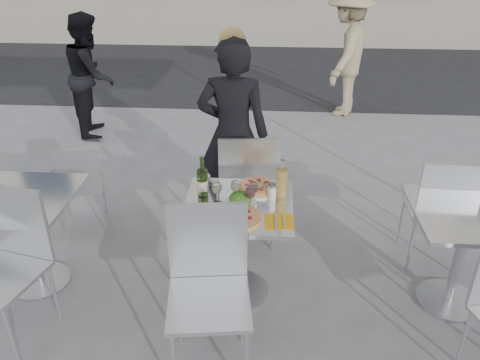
# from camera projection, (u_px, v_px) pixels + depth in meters

# --- Properties ---
(ground) EXTENTS (80.00, 80.00, 0.00)m
(ground) POSITION_uv_depth(u_px,v_px,m) (239.00, 291.00, 3.44)
(ground) COLOR slate
(street_asphalt) EXTENTS (24.00, 5.00, 0.00)m
(street_asphalt) POSITION_uv_depth(u_px,v_px,m) (263.00, 68.00, 9.18)
(street_asphalt) COLOR black
(street_asphalt) RESTS_ON ground
(main_table) EXTENTS (0.72, 0.72, 0.75)m
(main_table) POSITION_uv_depth(u_px,v_px,m) (238.00, 230.00, 3.19)
(main_table) COLOR #B7BABF
(main_table) RESTS_ON ground
(side_table_left) EXTENTS (0.72, 0.72, 0.75)m
(side_table_left) POSITION_uv_depth(u_px,v_px,m) (26.00, 222.00, 3.28)
(side_table_left) COLOR #B7BABF
(side_table_left) RESTS_ON ground
(side_table_right) EXTENTS (0.72, 0.72, 0.75)m
(side_table_right) POSITION_uv_depth(u_px,v_px,m) (464.00, 239.00, 3.10)
(side_table_right) COLOR #B7BABF
(side_table_right) RESTS_ON ground
(chair_far) EXTENTS (0.50, 0.51, 1.01)m
(chair_far) POSITION_uv_depth(u_px,v_px,m) (249.00, 181.00, 3.70)
(chair_far) COLOR silver
(chair_far) RESTS_ON ground
(chair_near) EXTENTS (0.52, 0.53, 1.01)m
(chair_near) POSITION_uv_depth(u_px,v_px,m) (209.00, 277.00, 2.66)
(chair_near) COLOR silver
(chair_near) RESTS_ON ground
(side_chair_lfar) EXTENTS (0.47, 0.48, 0.82)m
(side_chair_lfar) POSITION_uv_depth(u_px,v_px,m) (79.00, 181.00, 3.94)
(side_chair_lfar) COLOR silver
(side_chair_lfar) RESTS_ON ground
(side_chair_lnear) EXTENTS (0.56, 0.57, 1.01)m
(side_chair_lnear) POSITION_uv_depth(u_px,v_px,m) (8.00, 254.00, 2.86)
(side_chair_lnear) COLOR silver
(side_chair_lnear) RESTS_ON ground
(side_chair_rfar) EXTENTS (0.44, 0.46, 0.94)m
(side_chair_rfar) POSITION_uv_depth(u_px,v_px,m) (441.00, 205.00, 3.46)
(side_chair_rfar) COLOR silver
(side_chair_rfar) RESTS_ON ground
(woman_diner) EXTENTS (0.63, 0.43, 1.66)m
(woman_diner) POSITION_uv_depth(u_px,v_px,m) (233.00, 135.00, 3.95)
(woman_diner) COLOR black
(woman_diner) RESTS_ON ground
(pedestrian_a) EXTENTS (0.73, 0.85, 1.52)m
(pedestrian_a) POSITION_uv_depth(u_px,v_px,m) (91.00, 75.00, 5.88)
(pedestrian_a) COLOR black
(pedestrian_a) RESTS_ON ground
(pedestrian_b) EXTENTS (1.00, 1.29, 1.75)m
(pedestrian_b) POSITION_uv_depth(u_px,v_px,m) (347.00, 53.00, 6.48)
(pedestrian_b) COLOR tan
(pedestrian_b) RESTS_ON ground
(pizza_near) EXTENTS (0.32, 0.32, 0.02)m
(pizza_near) POSITION_uv_depth(u_px,v_px,m) (236.00, 217.00, 2.93)
(pizza_near) COLOR #E1A957
(pizza_near) RESTS_ON main_table
(pizza_far) EXTENTS (0.31, 0.31, 0.03)m
(pizza_far) POSITION_uv_depth(u_px,v_px,m) (258.00, 187.00, 3.27)
(pizza_far) COLOR white
(pizza_far) RESTS_ON main_table
(salad_plate) EXTENTS (0.22, 0.22, 0.09)m
(salad_plate) POSITION_uv_depth(u_px,v_px,m) (241.00, 199.00, 3.08)
(salad_plate) COLOR white
(salad_plate) RESTS_ON main_table
(wine_bottle) EXTENTS (0.07, 0.08, 0.29)m
(wine_bottle) POSITION_uv_depth(u_px,v_px,m) (203.00, 182.00, 3.13)
(wine_bottle) COLOR #395821
(wine_bottle) RESTS_ON main_table
(carafe) EXTENTS (0.08, 0.08, 0.29)m
(carafe) POSITION_uv_depth(u_px,v_px,m) (281.00, 183.00, 3.10)
(carafe) COLOR #EACB63
(carafe) RESTS_ON main_table
(sugar_shaker) EXTENTS (0.06, 0.06, 0.11)m
(sugar_shaker) POSITION_uv_depth(u_px,v_px,m) (272.00, 191.00, 3.13)
(sugar_shaker) COLOR white
(sugar_shaker) RESTS_ON main_table
(wineglass_white_a) EXTENTS (0.07, 0.07, 0.16)m
(wineglass_white_a) POSITION_uv_depth(u_px,v_px,m) (217.00, 189.00, 3.05)
(wineglass_white_a) COLOR white
(wineglass_white_a) RESTS_ON main_table
(wineglass_white_b) EXTENTS (0.07, 0.07, 0.16)m
(wineglass_white_b) POSITION_uv_depth(u_px,v_px,m) (236.00, 187.00, 3.08)
(wineglass_white_b) COLOR white
(wineglass_white_b) RESTS_ON main_table
(wineglass_red_a) EXTENTS (0.07, 0.07, 0.16)m
(wineglass_red_a) POSITION_uv_depth(u_px,v_px,m) (250.00, 193.00, 3.00)
(wineglass_red_a) COLOR white
(wineglass_red_a) RESTS_ON main_table
(wineglass_red_b) EXTENTS (0.07, 0.07, 0.16)m
(wineglass_red_b) POSITION_uv_depth(u_px,v_px,m) (253.00, 188.00, 3.06)
(wineglass_red_b) COLOR white
(wineglass_red_b) RESTS_ON main_table
(napkin_left) EXTENTS (0.25, 0.25, 0.01)m
(napkin_left) POSITION_uv_depth(u_px,v_px,m) (195.00, 222.00, 2.89)
(napkin_left) COLOR gold
(napkin_left) RESTS_ON main_table
(napkin_right) EXTENTS (0.19, 0.20, 0.01)m
(napkin_right) POSITION_uv_depth(u_px,v_px,m) (279.00, 221.00, 2.90)
(napkin_right) COLOR gold
(napkin_right) RESTS_ON main_table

